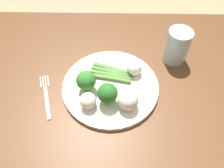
% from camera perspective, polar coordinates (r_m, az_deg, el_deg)
% --- Properties ---
extents(dining_table, '(1.24, 0.85, 0.76)m').
position_cam_1_polar(dining_table, '(0.77, 0.88, -7.89)').
color(dining_table, brown).
rests_on(dining_table, ground_plane).
extents(plate, '(0.30, 0.30, 0.01)m').
position_cam_1_polar(plate, '(0.68, 0.00, -0.64)').
color(plate, silver).
rests_on(plate, dining_table).
extents(asparagus_bundle, '(0.14, 0.08, 0.01)m').
position_cam_1_polar(asparagus_bundle, '(0.69, 0.18, 2.71)').
color(asparagus_bundle, '#47752D').
rests_on(asparagus_bundle, plate).
extents(broccoli_back, '(0.06, 0.06, 0.07)m').
position_cam_1_polar(broccoli_back, '(0.63, -6.38, 0.86)').
color(broccoli_back, '#609E3D').
rests_on(broccoli_back, plate).
extents(broccoli_outer_edge, '(0.06, 0.06, 0.07)m').
position_cam_1_polar(broccoli_outer_edge, '(0.60, -0.70, -2.51)').
color(broccoli_outer_edge, '#568E33').
rests_on(broccoli_outer_edge, plate).
extents(cauliflower_front, '(0.06, 0.06, 0.06)m').
position_cam_1_polar(cauliflower_front, '(0.61, 4.70, -4.32)').
color(cauliflower_front, silver).
rests_on(cauliflower_front, plate).
extents(cauliflower_mid, '(0.05, 0.05, 0.05)m').
position_cam_1_polar(cauliflower_mid, '(0.69, 6.29, 4.14)').
color(cauliflower_mid, white).
rests_on(cauliflower_mid, plate).
extents(cauliflower_near_fork, '(0.05, 0.05, 0.05)m').
position_cam_1_polar(cauliflower_near_fork, '(0.61, -5.87, -4.41)').
color(cauliflower_near_fork, white).
rests_on(cauliflower_near_fork, plate).
extents(fork, '(0.07, 0.16, 0.00)m').
position_cam_1_polar(fork, '(0.69, -16.49, -2.94)').
color(fork, silver).
rests_on(fork, dining_table).
extents(water_glass, '(0.08, 0.08, 0.12)m').
position_cam_1_polar(water_glass, '(0.76, 17.06, 9.46)').
color(water_glass, silver).
rests_on(water_glass, dining_table).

